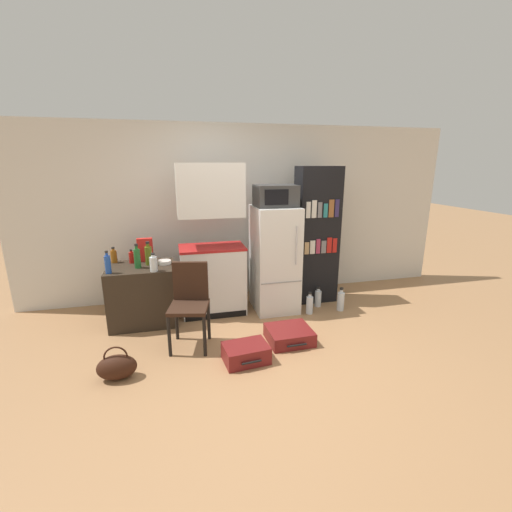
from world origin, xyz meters
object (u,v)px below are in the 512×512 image
Objects in this scene: microwave at (275,196)px; bottle_blue_soda at (108,264)px; water_bottle_middle at (318,298)px; bookshelf at (316,236)px; bottle_ketchup_red at (132,257)px; bottle_olive_oil at (149,255)px; side_table at (143,294)px; bottle_clear_short at (154,264)px; water_bottle_front at (310,304)px; bowl at (164,262)px; suitcase_large_flat at (289,335)px; handbag at (117,367)px; water_bottle_back at (341,301)px; refrigerator at (275,259)px; bottle_green_tall at (137,258)px; suitcase_small_flat at (246,353)px; chair at (190,297)px; cereal_box at (145,250)px; kitchen_hutch at (212,247)px; bottle_amber_beer at (114,256)px.

microwave is 2.18m from bottle_blue_soda.
microwave is 1.56m from water_bottle_middle.
bookshelf is 10.90× the size of bottle_ketchup_red.
water_bottle_middle is (2.23, -0.13, -0.73)m from bottle_olive_oil.
bottle_clear_short is (0.17, -0.26, 0.46)m from side_table.
water_bottle_front is (0.41, -0.30, -1.42)m from microwave.
suitcase_large_flat is at bearing -35.84° from bowl.
water_bottle_back is (2.75, 0.93, 0.01)m from handbag.
bookshelf is at bearing 10.73° from bottle_clear_short.
bookshelf is 11.68× the size of bowl.
bottle_olive_oil is at bearing 18.55° from side_table.
bottle_clear_short is (0.50, -0.04, -0.02)m from bottle_blue_soda.
refrigerator is 4.91× the size of water_bottle_middle.
bottle_ketchup_red is at bearing 175.03° from refrigerator.
bottle_blue_soda is 2.21m from suitcase_large_flat.
bottle_clear_short is (0.07, -0.29, -0.03)m from bottle_olive_oil.
water_bottle_middle is (0.21, 0.20, -0.01)m from water_bottle_front.
microwave reaches higher than water_bottle_middle.
suitcase_small_flat is (1.08, -1.14, -0.77)m from bottle_green_tall.
bottle_clear_short reaches higher than suitcase_small_flat.
suitcase_small_flat is 1.65× the size of water_bottle_middle.
chair is at bearing -52.53° from side_table.
side_table reaches higher than suitcase_small_flat.
microwave is 1.78× the size of bottle_olive_oil.
suitcase_small_flat is at bearing -52.64° from bottle_olive_oil.
water_bottle_front is (0.51, 0.64, 0.05)m from suitcase_large_flat.
handbag is (-0.45, -1.25, -0.63)m from bowl.
cereal_box is at bearing 168.56° from water_bottle_back.
bottle_olive_oil is 2.35m from water_bottle_middle.
bottle_ketchup_red reaches higher than handbag.
bottle_green_tall is 1.03× the size of water_bottle_middle.
refrigerator is 4.64× the size of water_bottle_front.
side_table reaches higher than handbag.
chair is at bearing -62.04° from cereal_box.
bottle_olive_oil is 0.32× the size of chair.
microwave reaches higher than suitcase_large_flat.
handbag reaches higher than water_bottle_middle.
refrigerator is 1.63m from bottle_olive_oil.
handbag is at bearing -131.84° from chair.
water_bottle_back is at bearing -1.57° from bottle_blue_soda.
bottle_olive_oil is at bearing 121.28° from suitcase_small_flat.
bookshelf reaches higher than bottle_blue_soda.
bottle_ketchup_red is (-1.00, 0.08, -0.10)m from kitchen_hutch.
microwave reaches higher than bowl.
water_bottle_back is at bearing 32.63° from suitcase_large_flat.
bottle_amber_beer is 0.48m from bottle_olive_oil.
bookshelf is at bearing 13.10° from refrigerator.
microwave reaches higher than cereal_box.
bookshelf reaches higher than refrigerator.
bookshelf is at bearing 3.03° from kitchen_hutch.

